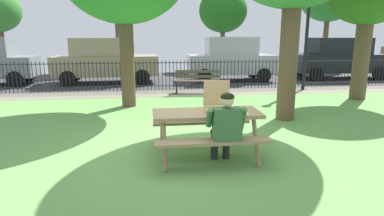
% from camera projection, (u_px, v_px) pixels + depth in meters
% --- Properties ---
extents(ground, '(28.00, 10.53, 0.02)m').
position_uv_depth(ground, '(182.00, 129.00, 7.20)').
color(ground, '#689F4F').
extents(cobblestone_walkway, '(28.00, 1.40, 0.01)m').
position_uv_depth(cobblestone_walkway, '(169.00, 93.00, 11.61)').
color(cobblestone_walkway, gray).
extents(street_asphalt, '(28.00, 6.13, 0.01)m').
position_uv_depth(street_asphalt, '(164.00, 80.00, 15.25)').
color(street_asphalt, '#38383D').
extents(picnic_table_foreground, '(1.80, 1.49, 0.79)m').
position_uv_depth(picnic_table_foreground, '(207.00, 122.00, 5.44)').
color(picnic_table_foreground, '#9B8159').
rests_on(picnic_table_foreground, ground).
extents(pizza_box_open, '(0.46, 0.50, 0.51)m').
position_uv_depth(pizza_box_open, '(218.00, 105.00, 5.45)').
color(pizza_box_open, tan).
rests_on(pizza_box_open, picnic_table_foreground).
extents(pizza_slice_on_table, '(0.20, 0.24, 0.02)m').
position_uv_depth(pizza_slice_on_table, '(243.00, 112.00, 5.36)').
color(pizza_slice_on_table, '#F8D05E').
rests_on(pizza_slice_on_table, picnic_table_foreground).
extents(adult_at_table, '(0.61, 0.59, 1.19)m').
position_uv_depth(adult_at_table, '(225.00, 126.00, 4.97)').
color(adult_at_table, black).
rests_on(adult_at_table, ground).
extents(iron_fence_streetside, '(20.45, 0.03, 1.13)m').
position_uv_depth(iron_fence_streetside, '(168.00, 75.00, 12.16)').
color(iron_fence_streetside, black).
rests_on(iron_fence_streetside, ground).
extents(park_bench_center, '(1.63, 0.61, 0.85)m').
position_uv_depth(park_bench_center, '(198.00, 82.00, 11.52)').
color(park_bench_center, brown).
rests_on(park_bench_center, ground).
extents(lamp_post_walkway, '(0.28, 0.28, 3.98)m').
position_uv_depth(lamp_post_walkway, '(308.00, 24.00, 11.81)').
color(lamp_post_walkway, black).
rests_on(lamp_post_walkway, ground).
extents(parked_car_center, '(4.48, 2.07, 1.94)m').
position_uv_depth(parked_car_center, '(106.00, 60.00, 14.02)').
color(parked_car_center, tan).
rests_on(parked_car_center, ground).
extents(parked_car_right, '(3.96, 1.95, 1.98)m').
position_uv_depth(parked_car_right, '(231.00, 58.00, 14.75)').
color(parked_car_right, '#BCB4C2').
rests_on(parked_car_right, ground).
extents(parked_car_far_right, '(4.48, 2.09, 1.94)m').
position_uv_depth(parked_car_far_right, '(339.00, 58.00, 15.44)').
color(parked_car_far_right, black).
rests_on(parked_car_far_right, ground).
extents(far_tree_center, '(2.96, 2.96, 4.88)m').
position_uv_depth(far_tree_center, '(223.00, 11.00, 19.88)').
color(far_tree_center, brown).
rests_on(far_tree_center, ground).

